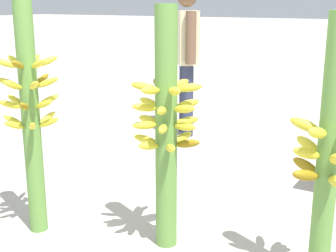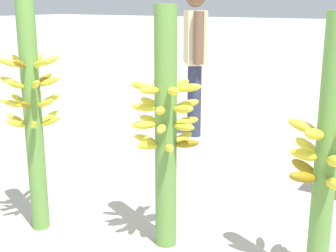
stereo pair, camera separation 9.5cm
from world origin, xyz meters
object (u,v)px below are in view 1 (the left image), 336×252
(banana_stalk_left, at_px, (30,112))
(vendor_person, at_px, (187,49))
(banana_stalk_right, at_px, (328,156))
(banana_stalk_center, at_px, (166,127))

(banana_stalk_left, distance_m, vendor_person, 2.48)
(banana_stalk_right, xyz_separation_m, vendor_person, (-1.92, 2.19, 0.22))
(vendor_person, bearing_deg, banana_stalk_right, 4.79)
(banana_stalk_right, bearing_deg, banana_stalk_center, -178.78)
(banana_stalk_center, xyz_separation_m, vendor_person, (-1.04, 2.21, 0.20))
(banana_stalk_left, height_order, vendor_person, vendor_person)
(banana_stalk_left, relative_size, vendor_person, 0.95)
(banana_stalk_left, distance_m, banana_stalk_right, 1.69)
(banana_stalk_center, bearing_deg, banana_stalk_left, -162.36)
(banana_stalk_right, bearing_deg, banana_stalk_left, -170.82)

